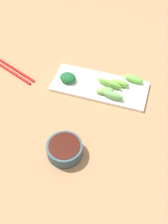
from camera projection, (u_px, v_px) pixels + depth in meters
tabletop at (87, 115)px, 0.99m from camera, size 2.10×2.10×0.02m
sauce_bowl at (65, 149)px, 0.86m from camera, size 0.11×0.11×0.05m
serving_plate at (100, 87)px, 1.05m from camera, size 0.14×0.36×0.01m
broccoli_leafy_0 at (68, 78)px, 1.05m from camera, size 0.06×0.07×0.03m
broccoli_stalk_1 at (110, 84)px, 1.04m from camera, size 0.04×0.10×0.03m
broccoli_stalk_2 at (120, 83)px, 1.04m from camera, size 0.03×0.08×0.03m
broccoli_stalk_3 at (113, 95)px, 1.00m from camera, size 0.04×0.08×0.03m
broccoli_stalk_4 at (105, 91)px, 1.02m from camera, size 0.05×0.07×0.02m
broccoli_stalk_5 at (134, 79)px, 1.05m from camera, size 0.04×0.08×0.02m
chopsticks at (12, 70)px, 1.12m from camera, size 0.11×0.22×0.01m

